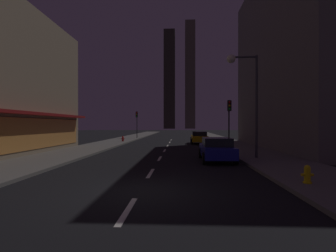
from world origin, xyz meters
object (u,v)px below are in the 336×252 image
Objects in this scene: car_parked_far at (199,137)px; street_lamp_right at (243,80)px; fire_hydrant_yellow_near at (307,175)px; traffic_light_far_left at (137,119)px; fire_hydrant_far_left at (123,139)px; traffic_light_near_right at (229,113)px; car_parked_near at (217,149)px.

street_lamp_right is (1.78, -14.16, 4.33)m from car_parked_far.
fire_hydrant_yellow_near is 8.58m from street_lamp_right.
traffic_light_far_left is (-9.10, 9.54, 2.45)m from car_parked_far.
fire_hydrant_far_left is (-11.80, 22.82, 0.00)m from fire_hydrant_yellow_near.
fire_hydrant_far_left is 8.55m from traffic_light_far_left.
fire_hydrant_yellow_near is 0.16× the size of traffic_light_far_left.
car_parked_far is at bearing 102.28° from traffic_light_near_right.
fire_hydrant_far_left is 0.10× the size of street_lamp_right.
traffic_light_far_left reaches higher than car_parked_near.
traffic_light_far_left is (0.40, 8.09, 2.74)m from fire_hydrant_far_left.
car_parked_far is 13.41m from traffic_light_far_left.
traffic_light_near_right is 5.74m from street_lamp_right.
car_parked_far is at bearing -8.67° from fire_hydrant_far_left.
fire_hydrant_far_left is at bearing 117.34° from fire_hydrant_yellow_near.
traffic_light_near_right is (11.40, -10.18, 2.74)m from fire_hydrant_far_left.
car_parked_near is 1.00× the size of car_parked_far.
traffic_light_near_right is at bearing -58.95° from traffic_light_far_left.
street_lamp_right is (10.88, -23.70, 1.87)m from traffic_light_far_left.
fire_hydrant_yellow_near is (2.30, -6.55, -0.29)m from car_parked_near.
car_parked_near is 14.82m from car_parked_far.
car_parked_near is 6.95m from fire_hydrant_yellow_near.
fire_hydrant_far_left is 0.16× the size of traffic_light_near_right.
fire_hydrant_yellow_near is 33.06m from traffic_light_far_left.
car_parked_far reaches higher than fire_hydrant_far_left.
street_lamp_right is at bearing -54.14° from fire_hydrant_far_left.
car_parked_near is 6.84m from traffic_light_near_right.
traffic_light_far_left is 26.14m from street_lamp_right.
traffic_light_near_right is at bearing 91.81° from fire_hydrant_yellow_near.
car_parked_near is at bearing -107.31° from traffic_light_near_right.
fire_hydrant_yellow_near is 1.00× the size of fire_hydrant_far_left.
traffic_light_near_right reaches higher than fire_hydrant_yellow_near.
fire_hydrant_far_left is at bearing 120.28° from car_parked_near.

